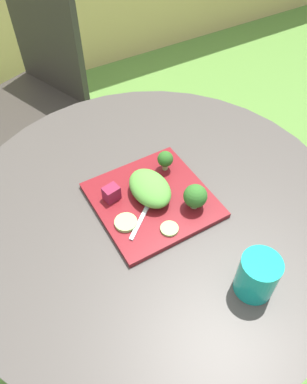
% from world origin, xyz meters
% --- Properties ---
extents(ground_plane, '(12.00, 12.00, 0.00)m').
position_xyz_m(ground_plane, '(0.00, 0.00, 0.00)').
color(ground_plane, '#568438').
extents(patio_table, '(1.00, 1.00, 0.70)m').
position_xyz_m(patio_table, '(0.00, 0.00, 0.48)').
color(patio_table, '#423D38').
rests_on(patio_table, ground_plane).
extents(patio_chair, '(0.57, 0.57, 0.90)m').
position_xyz_m(patio_chair, '(-0.03, 0.98, 0.53)').
color(patio_chair, '#332D28').
rests_on(patio_chair, ground_plane).
extents(salad_plate, '(0.28, 0.28, 0.01)m').
position_xyz_m(salad_plate, '(0.00, 0.01, 0.71)').
color(salad_plate, maroon).
rests_on(salad_plate, patio_table).
extents(drinking_glass, '(0.08, 0.08, 0.10)m').
position_xyz_m(drinking_glass, '(0.06, -0.31, 0.75)').
color(drinking_glass, '#149989').
rests_on(drinking_glass, patio_table).
extents(fork, '(0.13, 0.11, 0.00)m').
position_xyz_m(fork, '(-0.03, -0.02, 0.72)').
color(fork, silver).
rests_on(fork, salad_plate).
extents(lettuce_mound, '(0.09, 0.14, 0.05)m').
position_xyz_m(lettuce_mound, '(-0.00, 0.02, 0.74)').
color(lettuce_mound, '#519338').
rests_on(lettuce_mound, salad_plate).
extents(broccoli_floret_0, '(0.04, 0.04, 0.06)m').
position_xyz_m(broccoli_floret_0, '(0.08, 0.08, 0.75)').
color(broccoli_floret_0, '#99B770').
rests_on(broccoli_floret_0, salad_plate).
extents(broccoli_floret_1, '(0.06, 0.06, 0.07)m').
position_xyz_m(broccoli_floret_1, '(0.08, -0.07, 0.75)').
color(broccoli_floret_1, '#99B770').
rests_on(broccoli_floret_1, salad_plate).
extents(cucumber_slice_0, '(0.05, 0.05, 0.01)m').
position_xyz_m(cucumber_slice_0, '(-0.09, -0.03, 0.72)').
color(cucumber_slice_0, '#8EB766').
rests_on(cucumber_slice_0, salad_plate).
extents(cucumber_slice_1, '(0.04, 0.04, 0.01)m').
position_xyz_m(cucumber_slice_1, '(-0.01, -0.10, 0.72)').
color(cucumber_slice_1, '#8EB766').
rests_on(cucumber_slice_1, salad_plate).
extents(beet_chunk_0, '(0.04, 0.04, 0.04)m').
position_xyz_m(beet_chunk_0, '(-0.09, 0.06, 0.74)').
color(beet_chunk_0, maroon).
rests_on(beet_chunk_0, salad_plate).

